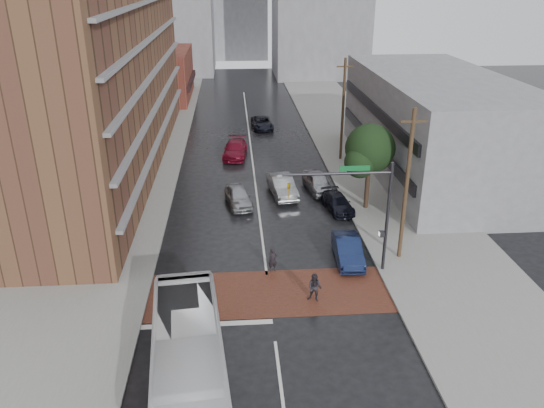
{
  "coord_description": "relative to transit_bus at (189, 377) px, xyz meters",
  "views": [
    {
      "loc": [
        -1.8,
        -25.81,
        17.22
      ],
      "look_at": [
        0.55,
        5.5,
        3.5
      ],
      "focal_mm": 35.0,
      "sensor_mm": 36.0,
      "label": 1
    }
  ],
  "objects": [
    {
      "name": "car_parked_far",
      "position": [
        9.22,
        24.26,
        -0.97
      ],
      "size": [
        2.56,
        4.92,
        1.6
      ],
      "primitive_type": "imported",
      "rotation": [
        0.0,
        0.0,
        0.15
      ],
      "color": "#9FA1A7",
      "rests_on": "ground"
    },
    {
      "name": "sidewalk_east",
      "position": [
        15.44,
        33.26,
        -1.7
      ],
      "size": [
        9.0,
        90.0,
        0.15
      ],
      "primitive_type": "cube",
      "color": "gray",
      "rests_on": "ground"
    },
    {
      "name": "transit_bus",
      "position": [
        0.0,
        0.0,
        0.0
      ],
      "size": [
        4.23,
        12.96,
        3.55
      ],
      "primitive_type": "imported",
      "rotation": [
        0.0,
        0.0,
        0.1
      ],
      "color": "silver",
      "rests_on": "ground"
    },
    {
      "name": "crosswalk",
      "position": [
        3.94,
        8.76,
        -1.76
      ],
      "size": [
        14.0,
        5.0,
        0.02
      ],
      "primitive_type": "cube",
      "color": "brown",
      "rests_on": "ground"
    },
    {
      "name": "car_travel_a",
      "position": [
        2.36,
        21.73,
        -1.02
      ],
      "size": [
        2.53,
        4.68,
        1.51
      ],
      "primitive_type": "imported",
      "rotation": [
        0.0,
        0.0,
        0.17
      ],
      "color": "#A0A1A7",
      "rests_on": "ground"
    },
    {
      "name": "building_east",
      "position": [
        20.44,
        28.26,
        2.73
      ],
      "size": [
        11.0,
        26.0,
        9.0
      ],
      "primitive_type": "cube",
      "color": "gray",
      "rests_on": "ground"
    },
    {
      "name": "storefront_west",
      "position": [
        -8.06,
        62.26,
        1.73
      ],
      "size": [
        8.0,
        16.0,
        7.0
      ],
      "primitive_type": "cube",
      "color": "brown",
      "rests_on": "ground"
    },
    {
      "name": "suv_travel",
      "position": [
        5.61,
        44.54,
        -1.08
      ],
      "size": [
        2.66,
        5.13,
        1.38
      ],
      "primitive_type": "imported",
      "rotation": [
        0.0,
        0.0,
        0.08
      ],
      "color": "black",
      "rests_on": "ground"
    },
    {
      "name": "utility_pole_far",
      "position": [
        12.74,
        32.26,
        3.37
      ],
      "size": [
        1.6,
        0.26,
        10.0
      ],
      "color": "#473321",
      "rests_on": "ground"
    },
    {
      "name": "car_parked_mid",
      "position": [
        10.17,
        20.18,
        -1.16
      ],
      "size": [
        2.36,
        4.44,
        1.23
      ],
      "primitive_type": "imported",
      "rotation": [
        0.0,
        0.0,
        0.16
      ],
      "color": "black",
      "rests_on": "ground"
    },
    {
      "name": "signal_mast",
      "position": [
        9.79,
        10.76,
        2.96
      ],
      "size": [
        6.5,
        0.3,
        7.2
      ],
      "color": "#2D2D33",
      "rests_on": "ground"
    },
    {
      "name": "car_travel_c",
      "position": [
        2.26,
        34.09,
        -0.99
      ],
      "size": [
        2.77,
        5.63,
        1.57
      ],
      "primitive_type": "imported",
      "rotation": [
        0.0,
        0.0,
        -0.11
      ],
      "color": "maroon",
      "rests_on": "ground"
    },
    {
      "name": "pedestrian_b",
      "position": [
        6.48,
        7.77,
        -0.91
      ],
      "size": [
        1.03,
        0.94,
        1.72
      ],
      "primitive_type": "imported",
      "rotation": [
        0.0,
        0.0,
        -0.43
      ],
      "color": "#262127",
      "rests_on": "ground"
    },
    {
      "name": "utility_pole_near",
      "position": [
        12.74,
        12.26,
        3.37
      ],
      "size": [
        1.6,
        0.26,
        10.0
      ],
      "color": "#473321",
      "rests_on": "ground"
    },
    {
      "name": "distant_tower_center",
      "position": [
        3.94,
        103.26,
        10.23
      ],
      "size": [
        12.0,
        10.0,
        24.0
      ],
      "primitive_type": "cube",
      "color": "gray",
      "rests_on": "ground"
    },
    {
      "name": "car_travel_b",
      "position": [
        6.08,
        23.52,
        -0.94
      ],
      "size": [
        2.44,
        5.27,
        1.67
      ],
      "primitive_type": "imported",
      "rotation": [
        0.0,
        0.0,
        0.14
      ],
      "color": "#A7AAAF",
      "rests_on": "ground"
    },
    {
      "name": "sidewalk_west",
      "position": [
        -7.56,
        33.26,
        -1.7
      ],
      "size": [
        9.0,
        90.0,
        0.15
      ],
      "primitive_type": "cube",
      "color": "gray",
      "rests_on": "ground"
    },
    {
      "name": "street_tree",
      "position": [
        12.46,
        20.29,
        2.96
      ],
      "size": [
        4.2,
        4.1,
        6.9
      ],
      "color": "#332319",
      "rests_on": "ground"
    },
    {
      "name": "apartment_block",
      "position": [
        -10.06,
        32.26,
        12.23
      ],
      "size": [
        10.0,
        44.0,
        28.0
      ],
      "primitive_type": "cube",
      "color": "brown",
      "rests_on": "ground"
    },
    {
      "name": "pedestrian_a",
      "position": [
        4.35,
        11.26,
        -0.99
      ],
      "size": [
        0.62,
        0.45,
        1.57
      ],
      "primitive_type": "imported",
      "rotation": [
        0.0,
        0.0,
        0.13
      ],
      "color": "black",
      "rests_on": "ground"
    },
    {
      "name": "car_parked_near",
      "position": [
        9.32,
        12.26,
        -1.02
      ],
      "size": [
        1.8,
        4.66,
        1.51
      ],
      "primitive_type": "imported",
      "rotation": [
        0.0,
        0.0,
        -0.04
      ],
      "color": "#121C40",
      "rests_on": "ground"
    },
    {
      "name": "ground",
      "position": [
        3.94,
        8.26,
        -1.77
      ],
      "size": [
        160.0,
        160.0,
        0.0
      ],
      "primitive_type": "plane",
      "color": "black",
      "rests_on": "ground"
    }
  ]
}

